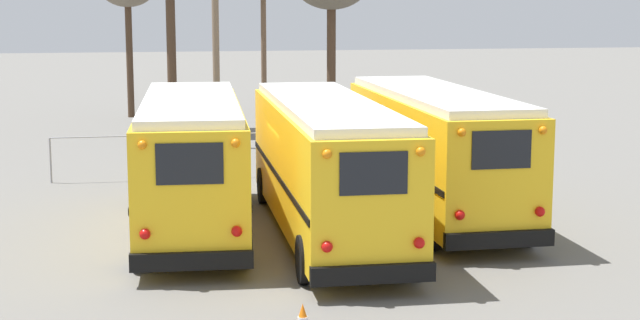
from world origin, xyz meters
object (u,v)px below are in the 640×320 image
(school_bus_1, at_px, (326,163))
(traffic_cone, at_px, (303,320))
(school_bus_2, at_px, (434,148))
(school_bus_0, at_px, (191,160))
(utility_pole, at_px, (216,36))

(school_bus_1, distance_m, traffic_cone, 7.32)
(school_bus_2, bearing_deg, school_bus_0, -173.96)
(school_bus_0, bearing_deg, school_bus_1, -16.59)
(school_bus_0, xyz_separation_m, traffic_cone, (1.47, -7.91, -1.48))
(school_bus_1, relative_size, traffic_cone, 18.28)
(school_bus_2, height_order, utility_pole, utility_pole)
(utility_pole, bearing_deg, traffic_cone, -90.27)
(school_bus_0, relative_size, school_bus_1, 0.89)
(school_bus_1, relative_size, school_bus_2, 1.10)
(school_bus_2, xyz_separation_m, traffic_cone, (-4.83, -8.58, -1.50))
(school_bus_0, distance_m, school_bus_1, 3.29)
(school_bus_2, relative_size, traffic_cone, 16.64)
(utility_pole, relative_size, traffic_cone, 13.82)
(school_bus_2, bearing_deg, traffic_cone, -119.41)
(traffic_cone, bearing_deg, school_bus_2, 60.59)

